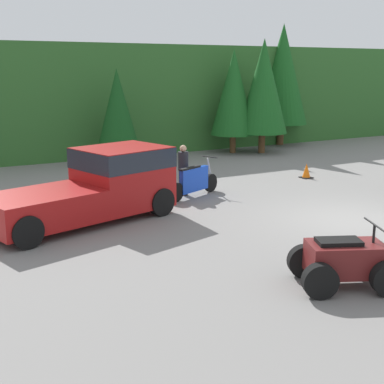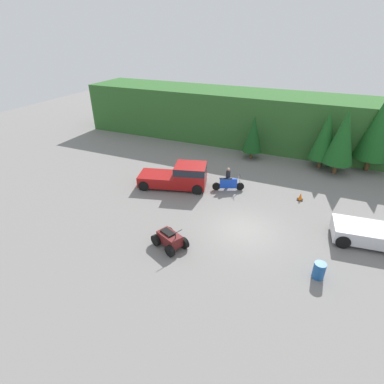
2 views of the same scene
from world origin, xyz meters
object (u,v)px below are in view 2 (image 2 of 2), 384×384
(quad_atv, at_px, (170,239))
(steel_barrel, at_px, (319,270))
(traffic_cone, at_px, (300,197))
(pickup_truck_red, at_px, (180,176))
(dirt_bike, at_px, (228,184))
(rider_person, at_px, (228,177))

(quad_atv, relative_size, steel_barrel, 2.57)
(traffic_cone, relative_size, steel_barrel, 0.62)
(pickup_truck_red, bearing_deg, dirt_bike, 0.95)
(pickup_truck_red, distance_m, dirt_bike, 3.70)
(pickup_truck_red, xyz_separation_m, steel_barrel, (10.33, -5.89, -0.55))
(quad_atv, bearing_deg, rider_person, 108.27)
(rider_person, relative_size, steel_barrel, 1.86)
(dirt_bike, bearing_deg, quad_atv, -120.37)
(dirt_bike, xyz_separation_m, traffic_cone, (5.19, 0.63, -0.25))
(rider_person, relative_size, traffic_cone, 2.98)
(quad_atv, xyz_separation_m, traffic_cone, (6.17, 8.35, -0.23))
(dirt_bike, bearing_deg, pickup_truck_red, 173.34)
(pickup_truck_red, xyz_separation_m, quad_atv, (2.53, -6.68, -0.51))
(pickup_truck_red, distance_m, traffic_cone, 8.89)
(traffic_cone, distance_m, steel_barrel, 7.74)
(rider_person, distance_m, steel_barrel, 10.15)
(dirt_bike, bearing_deg, traffic_cone, -16.14)
(pickup_truck_red, height_order, steel_barrel, pickup_truck_red)
(steel_barrel, bearing_deg, pickup_truck_red, 150.31)
(quad_atv, bearing_deg, steel_barrel, 29.73)
(dirt_bike, relative_size, traffic_cone, 4.09)
(steel_barrel, bearing_deg, traffic_cone, 102.17)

